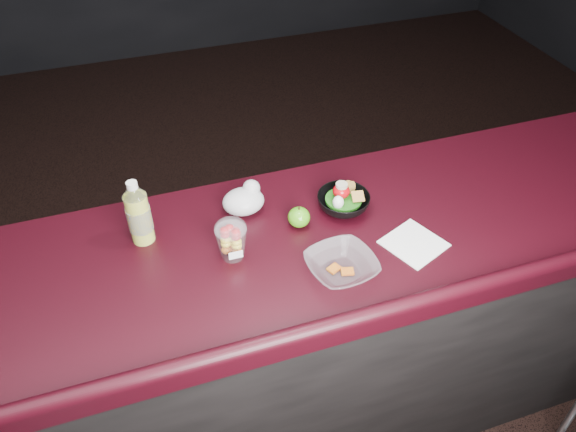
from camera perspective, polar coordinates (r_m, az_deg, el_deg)
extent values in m
cube|color=black|center=(2.09, -4.84, -14.24)|extent=(4.00, 0.65, 0.98)
cube|color=black|center=(1.70, -5.79, -4.36)|extent=(4.06, 0.71, 0.04)
cylinder|color=#A6A6AB|center=(2.36, 27.14, -17.07)|extent=(0.02, 0.02, 0.72)
cylinder|color=gold|center=(1.73, -14.85, -0.23)|extent=(0.07, 0.07, 0.17)
cylinder|color=white|center=(1.73, -14.85, -0.23)|extent=(0.07, 0.07, 0.17)
cone|color=white|center=(1.66, -15.43, 2.35)|extent=(0.07, 0.07, 0.03)
cylinder|color=white|center=(1.65, -15.58, 3.03)|extent=(0.03, 0.03, 0.02)
cylinder|color=#072D99|center=(1.73, -14.85, -0.23)|extent=(0.07, 0.07, 0.08)
ellipsoid|color=white|center=(1.61, -5.87, -1.29)|extent=(0.09, 0.09, 0.05)
ellipsoid|color=#388D10|center=(1.75, 1.12, -0.12)|extent=(0.07, 0.07, 0.06)
cylinder|color=black|center=(1.73, 1.13, 0.76)|extent=(0.01, 0.01, 0.01)
ellipsoid|color=silver|center=(1.80, -4.55, 1.49)|extent=(0.14, 0.11, 0.08)
sphere|color=silver|center=(1.80, -3.74, 2.82)|extent=(0.06, 0.06, 0.06)
imported|color=black|center=(1.82, 5.64, 1.40)|extent=(0.22, 0.22, 0.05)
cylinder|color=#0F470C|center=(1.82, 5.66, 1.67)|extent=(0.12, 0.12, 0.01)
ellipsoid|color=#B3070E|center=(1.81, 5.43, 2.53)|extent=(0.06, 0.06, 0.05)
cylinder|color=beige|center=(1.79, 5.48, 3.14)|extent=(0.04, 0.04, 0.01)
ellipsoid|color=white|center=(1.78, 5.12, 1.40)|extent=(0.04, 0.04, 0.05)
imported|color=silver|center=(1.62, 5.44, -5.08)|extent=(0.22, 0.22, 0.05)
cube|color=#990F0C|center=(1.63, 4.70, -5.34)|extent=(0.04, 0.04, 0.01)
cube|color=#990F0C|center=(1.62, 6.05, -5.62)|extent=(0.04, 0.04, 0.01)
cube|color=white|center=(1.75, 12.67, -2.75)|extent=(0.21, 0.21, 0.00)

